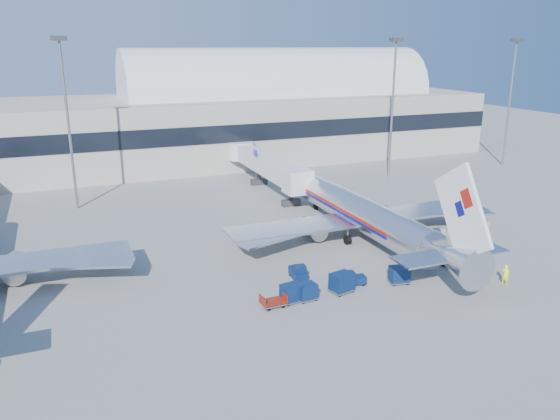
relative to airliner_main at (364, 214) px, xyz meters
name	(u,v)px	position (x,y,z in m)	size (l,w,h in m)	color
ground	(300,265)	(-10.00, -4.51, -2.93)	(260.00, 260.00, 0.00)	gray
terminal	(104,126)	(-23.60, 51.46, 4.60)	(170.00, 28.15, 21.00)	#B2AA9E
airliner_main	(364,214)	(0.00, 0.00, 0.00)	(32.00, 37.26, 12.07)	silver
jetbridge_near	(263,163)	(-2.40, 26.30, 1.00)	(4.40, 27.50, 6.25)	silver
mast_west	(66,99)	(-30.00, 25.49, 11.87)	(2.00, 1.20, 22.60)	slate
mast_east	(393,88)	(20.00, 25.49, 11.87)	(2.00, 1.20, 22.60)	slate
mast_far_east	(512,84)	(45.00, 25.49, 11.87)	(2.00, 1.20, 22.60)	slate
barrier_near	(434,233)	(8.00, -2.51, -2.48)	(3.00, 0.55, 0.90)	#9E9E96
barrier_mid	(456,229)	(11.30, -2.51, -2.48)	(3.00, 0.55, 0.90)	#9E9E96
barrier_far	(478,226)	(14.60, -2.51, -2.48)	(3.00, 0.55, 0.90)	#9E9E96
tug_lead	(353,279)	(-7.39, -10.77, -2.30)	(2.24, 1.33, 1.38)	#091C43
tug_right	(449,257)	(4.25, -9.97, -2.17)	(2.75, 1.75, 1.67)	#091C43
tug_left	(298,272)	(-11.64, -7.67, -2.20)	(1.47, 2.56, 1.59)	#091C43
cart_train_a	(342,282)	(-9.14, -11.73, -1.96)	(2.37, 2.00, 1.82)	#091C43
cart_train_b	(307,291)	(-12.73, -11.97, -2.12)	(1.84, 1.48, 1.52)	#091C43
cart_train_c	(292,293)	(-14.12, -11.82, -2.06)	(2.04, 1.68, 1.62)	#091C43
cart_solo_near	(399,275)	(-3.21, -12.03, -2.06)	(2.08, 1.75, 1.62)	#091C43
cart_solo_far	(454,259)	(4.29, -10.66, -2.14)	(1.92, 1.63, 1.47)	#091C43
cart_open_red	(273,302)	(-15.92, -12.07, -2.53)	(2.14, 1.55, 0.56)	slate
ramp_worker	(505,274)	(5.84, -15.94, -1.96)	(0.71, 0.47, 1.94)	#EAFF1A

